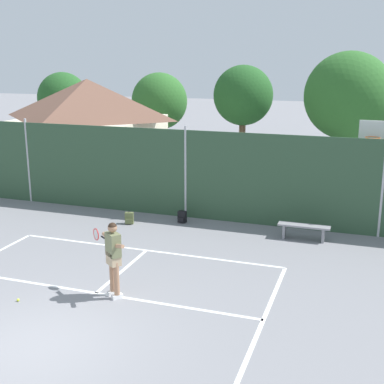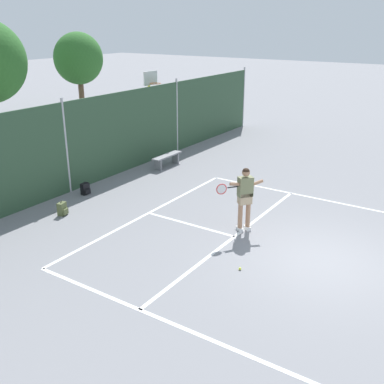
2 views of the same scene
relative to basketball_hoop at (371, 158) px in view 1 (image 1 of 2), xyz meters
The scene contains 11 objects.
ground_plane 12.06m from the basketball_hoop, 120.96° to the right, with size 120.00×120.00×0.00m, color gray.
court_markings 11.52m from the basketball_hoop, 122.64° to the right, with size 8.30×11.10×0.01m.
chainlink_fence 6.24m from the basketball_hoop, 169.28° to the right, with size 26.09×0.09×3.27m.
basketball_hoop is the anchor object (origin of this frame).
clubhouse_building 12.57m from the basketball_hoop, 166.43° to the left, with size 6.15×5.62×4.59m.
treeline_backdrop 11.43m from the basketball_hoop, 116.14° to the left, with size 26.81×4.04×5.85m.
tennis_player 9.57m from the basketball_hoop, 126.01° to the right, with size 1.23×0.85×1.85m.
tennis_ball 11.74m from the basketball_hoop, 131.34° to the right, with size 0.07×0.07×0.07m, color #CCE033.
backpack_olive 8.34m from the basketball_hoop, 161.73° to the right, with size 0.32×0.30×0.46m.
backpack_black 6.61m from the basketball_hoop, 163.22° to the right, with size 0.29×0.25×0.46m.
courtside_bench 3.45m from the basketball_hoop, 129.38° to the right, with size 1.60×0.36×0.48m.
Camera 1 is at (5.92, -7.69, 5.57)m, focal length 48.51 mm.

